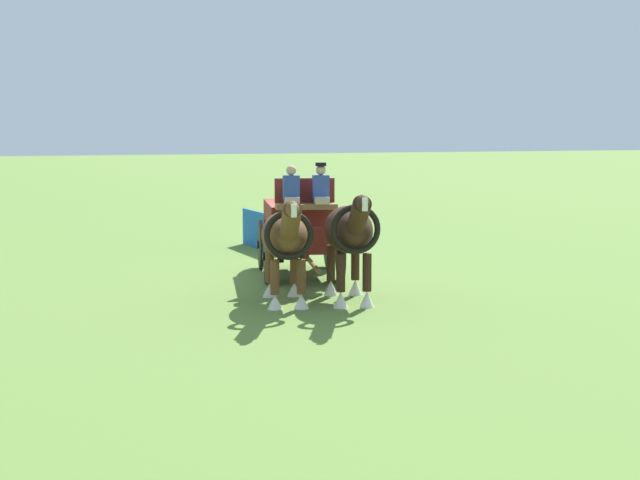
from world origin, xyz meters
name	(u,v)px	position (x,y,z in m)	size (l,w,h in m)	color
ground_plane	(299,275)	(0.00, 0.00, 0.00)	(220.00, 220.00, 0.00)	olive
show_wagon	(299,226)	(0.16, -0.04, 1.21)	(5.74, 2.55, 2.77)	maroon
draft_horse_near	(349,233)	(3.75, -0.25, 1.42)	(3.05, 1.41, 2.30)	#331E14
draft_horse_off	(285,238)	(3.44, -1.51, 1.33)	(3.00, 1.39, 2.20)	brown
sponsor_banner	(261,231)	(-4.99, 0.60, 0.55)	(3.20, 0.06, 1.10)	#1959B2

